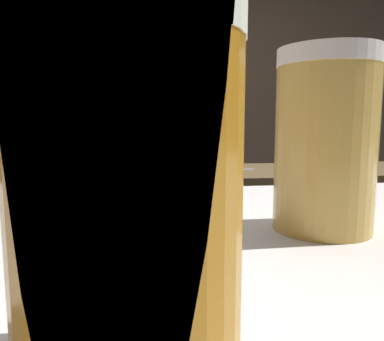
% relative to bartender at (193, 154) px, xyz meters
% --- Properties ---
extents(wall_back, '(5.20, 0.10, 2.70)m').
position_rel_bartender_xyz_m(wall_back, '(0.04, 1.98, 0.34)').
color(wall_back, brown).
rests_on(wall_back, ground).
extents(prep_counter, '(2.10, 0.60, 0.88)m').
position_rel_bartender_xyz_m(prep_counter, '(0.39, 0.46, -0.57)').
color(prep_counter, brown).
rests_on(prep_counter, ground).
extents(back_shelf, '(0.84, 0.36, 1.21)m').
position_rel_bartender_xyz_m(back_shelf, '(-0.08, 1.70, -0.41)').
color(back_shelf, '#353D39').
rests_on(back_shelf, ground).
extents(bartender, '(0.48, 0.55, 1.74)m').
position_rel_bartender_xyz_m(bartender, '(0.00, 0.00, 0.00)').
color(bartender, '#282C40').
rests_on(bartender, ground).
extents(knife_block, '(0.10, 0.08, 0.29)m').
position_rel_bartender_xyz_m(knife_block, '(0.76, 0.57, -0.02)').
color(knife_block, olive).
rests_on(knife_block, prep_counter).
extents(mixing_bowl, '(0.18, 0.18, 0.05)m').
position_rel_bartender_xyz_m(mixing_bowl, '(-0.27, 0.45, -0.11)').
color(mixing_bowl, silver).
rests_on(mixing_bowl, prep_counter).
extents(chefs_knife, '(0.24, 0.10, 0.01)m').
position_rel_bartender_xyz_m(chefs_knife, '(0.28, 0.41, -0.13)').
color(chefs_knife, silver).
rests_on(chefs_knife, prep_counter).
extents(pint_glass_near, '(0.08, 0.08, 0.13)m').
position_rel_bartender_xyz_m(pint_glass_near, '(-0.21, -1.39, 0.11)').
color(pint_glass_near, '#B87419').
rests_on(pint_glass_near, bar_counter).
extents(pint_glass_far, '(0.08, 0.08, 0.15)m').
position_rel_bartender_xyz_m(pint_glass_far, '(-0.06, -1.22, 0.12)').
color(pint_glass_far, gold).
rests_on(pint_glass_far, bar_counter).
extents(bottle_hot_sauce, '(0.07, 0.07, 0.23)m').
position_rel_bartender_xyz_m(bottle_hot_sauce, '(-0.39, 1.77, 0.29)').
color(bottle_hot_sauce, red).
rests_on(bottle_hot_sauce, back_shelf).
extents(bottle_soy, '(0.06, 0.06, 0.24)m').
position_rel_bartender_xyz_m(bottle_soy, '(0.24, 1.62, 0.30)').
color(bottle_soy, red).
rests_on(bottle_soy, back_shelf).
extents(bottle_vinegar, '(0.06, 0.06, 0.24)m').
position_rel_bartender_xyz_m(bottle_vinegar, '(-0.44, 1.66, 0.30)').
color(bottle_vinegar, '#53802B').
rests_on(bottle_vinegar, back_shelf).
extents(bottle_olive_oil, '(0.06, 0.06, 0.26)m').
position_rel_bartender_xyz_m(bottle_olive_oil, '(-0.30, 1.64, 0.30)').
color(bottle_olive_oil, red).
rests_on(bottle_olive_oil, back_shelf).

